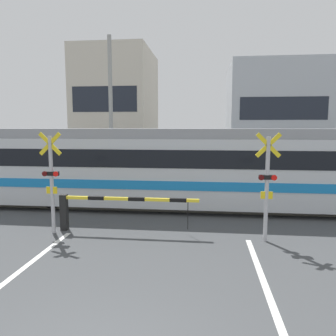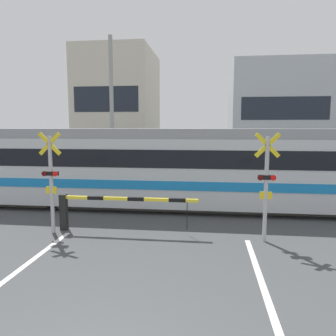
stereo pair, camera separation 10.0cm
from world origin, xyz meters
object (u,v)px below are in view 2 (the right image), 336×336
at_px(commuter_train, 216,166).
at_px(crossing_signal_left, 51,178).
at_px(crossing_signal_right, 266,183).
at_px(crossing_barrier_far, 213,177).
at_px(pedestrian, 196,170).
at_px(crossing_barrier_near, 99,205).

bearing_deg(commuter_train, crossing_signal_left, -143.96).
distance_m(crossing_signal_left, crossing_signal_right, 6.13).
bearing_deg(crossing_barrier_far, pedestrian, 116.06).
xyz_separation_m(crossing_barrier_far, crossing_signal_left, (-4.80, -6.28, 0.85)).
height_order(crossing_barrier_far, crossing_signal_left, crossing_signal_left).
height_order(commuter_train, pedestrian, commuter_train).
bearing_deg(crossing_signal_right, pedestrian, 105.22).
bearing_deg(pedestrian, crossing_barrier_near, -108.73).
height_order(crossing_signal_right, pedestrian, crossing_signal_right).
bearing_deg(crossing_barrier_near, crossing_signal_left, -166.76).
bearing_deg(commuter_train, pedestrian, 101.37).
bearing_deg(crossing_signal_right, commuter_train, 109.94).
relative_size(crossing_barrier_near, crossing_barrier_far, 1.00).
bearing_deg(crossing_barrier_far, crossing_barrier_near, -120.20).
bearing_deg(crossing_signal_left, commuter_train, 36.04).
relative_size(commuter_train, crossing_signal_left, 6.78).
bearing_deg(commuter_train, crossing_barrier_far, 91.01).
xyz_separation_m(commuter_train, crossing_signal_left, (-4.85, -3.53, 0.00)).
height_order(crossing_barrier_far, crossing_signal_right, crossing_signal_right).
distance_m(commuter_train, crossing_barrier_far, 2.88).
bearing_deg(crossing_signal_left, crossing_barrier_near, 13.24).
distance_m(crossing_barrier_near, crossing_signal_right, 4.89).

